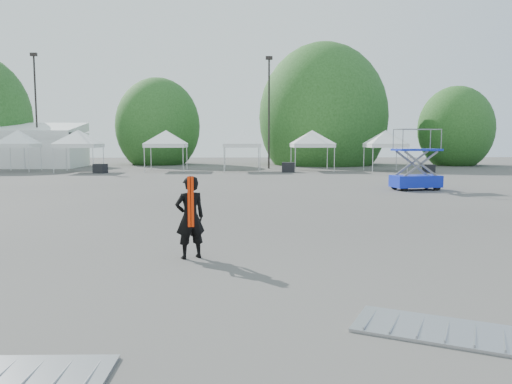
{
  "coord_description": "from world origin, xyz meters",
  "views": [
    {
      "loc": [
        0.21,
        -12.33,
        2.56
      ],
      "look_at": [
        0.65,
        -0.38,
        1.3
      ],
      "focal_mm": 35.0,
      "sensor_mm": 36.0,
      "label": 1
    }
  ],
  "objects": [
    {
      "name": "crate_east",
      "position": [
        15.19,
        26.12,
        0.31
      ],
      "size": [
        0.85,
        0.69,
        0.62
      ],
      "primitive_type": "cube",
      "rotation": [
        0.0,
        0.0,
        0.09
      ],
      "color": "black",
      "rests_on": "ground"
    },
    {
      "name": "tent_c",
      "position": [
        -12.3,
        27.65,
        3.06
      ],
      "size": [
        4.51,
        4.51,
        3.88
      ],
      "color": "silver",
      "rests_on": "ground"
    },
    {
      "name": "tree_far_e",
      "position": [
        22.0,
        37.0,
        3.63
      ],
      "size": [
        3.84,
        3.84,
        5.84
      ],
      "color": "#382314",
      "rests_on": "ground"
    },
    {
      "name": "man",
      "position": [
        -0.82,
        -1.69,
        0.9
      ],
      "size": [
        0.77,
        0.66,
        1.79
      ],
      "rotation": [
        0.0,
        0.0,
        3.56
      ],
      "color": "black",
      "rests_on": "ground"
    },
    {
      "name": "barrier_left",
      "position": [
        -2.18,
        -7.13,
        0.03
      ],
      "size": [
        2.01,
        1.03,
        0.06
      ],
      "rotation": [
        0.0,
        0.0,
        -0.02
      ],
      "color": "#9A9CA2",
      "rests_on": "ground"
    },
    {
      "name": "tent_d",
      "position": [
        -5.62,
        28.88,
        3.06
      ],
      "size": [
        4.59,
        4.59,
        3.88
      ],
      "color": "silver",
      "rests_on": "ground"
    },
    {
      "name": "light_pole_east",
      "position": [
        3.0,
        32.0,
        5.52
      ],
      "size": [
        0.6,
        0.25,
        9.8
      ],
      "color": "black",
      "rests_on": "ground"
    },
    {
      "name": "ground",
      "position": [
        0.0,
        0.0,
        0.0
      ],
      "size": [
        120.0,
        120.0,
        0.0
      ],
      "primitive_type": "plane",
      "color": "#474442",
      "rests_on": "ground"
    },
    {
      "name": "barrier_mid",
      "position": [
        2.84,
        -5.97,
        0.03
      ],
      "size": [
        2.31,
        1.86,
        0.07
      ],
      "rotation": [
        0.0,
        0.0,
        -0.47
      ],
      "color": "#9A9CA2",
      "rests_on": "ground"
    },
    {
      "name": "tree_mid_w",
      "position": [
        -8.0,
        40.0,
        3.93
      ],
      "size": [
        4.16,
        4.16,
        6.33
      ],
      "color": "#382314",
      "rests_on": "ground"
    },
    {
      "name": "light_pole_west",
      "position": [
        -18.0,
        34.0,
        5.77
      ],
      "size": [
        0.6,
        0.25,
        10.3
      ],
      "color": "black",
      "rests_on": "ground"
    },
    {
      "name": "tent_e",
      "position": [
        0.57,
        28.31,
        3.06
      ],
      "size": [
        4.29,
        4.29,
        3.88
      ],
      "color": "silver",
      "rests_on": "ground"
    },
    {
      "name": "tent_g",
      "position": [
        12.21,
        27.85,
        3.06
      ],
      "size": [
        4.2,
        4.2,
        3.88
      ],
      "color": "silver",
      "rests_on": "ground"
    },
    {
      "name": "tent_b",
      "position": [
        -17.39,
        28.57,
        3.06
      ],
      "size": [
        3.83,
        3.83,
        3.88
      ],
      "color": "silver",
      "rests_on": "ground"
    },
    {
      "name": "tent_f",
      "position": [
        6.37,
        28.78,
        3.06
      ],
      "size": [
        4.72,
        4.72,
        3.88
      ],
      "color": "silver",
      "rests_on": "ground"
    },
    {
      "name": "tree_mid_e",
      "position": [
        9.0,
        39.0,
        4.84
      ],
      "size": [
        5.12,
        5.12,
        7.79
      ],
      "color": "#382314",
      "rests_on": "ground"
    },
    {
      "name": "crate_west",
      "position": [
        -10.3,
        26.23,
        0.35
      ],
      "size": [
        1.1,
        0.98,
        0.71
      ],
      "primitive_type": "cube",
      "rotation": [
        0.0,
        0.0,
        -0.36
      ],
      "color": "black",
      "rests_on": "ground"
    },
    {
      "name": "scissor_lift",
      "position": [
        9.29,
        12.68,
        1.56
      ],
      "size": [
        2.56,
        1.58,
        3.1
      ],
      "rotation": [
        0.0,
        0.0,
        0.17
      ],
      "color": "#0E14B7",
      "rests_on": "ground"
    },
    {
      "name": "crate_mid",
      "position": [
        4.21,
        26.76,
        0.39
      ],
      "size": [
        1.09,
        0.89,
        0.78
      ],
      "primitive_type": "cube",
      "rotation": [
        0.0,
        0.0,
        -0.11
      ],
      "color": "black",
      "rests_on": "ground"
    }
  ]
}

